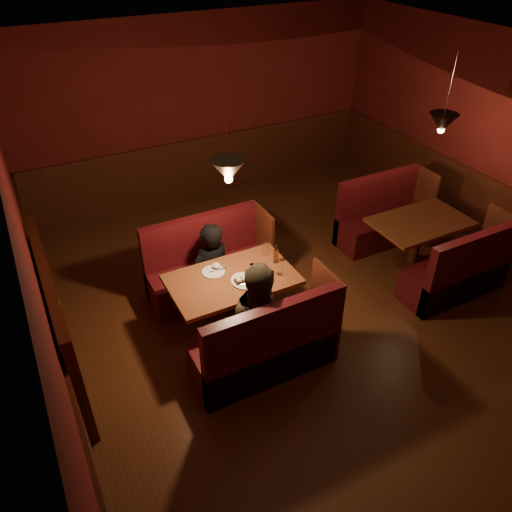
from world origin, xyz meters
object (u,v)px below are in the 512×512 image
main_table (234,289)px  main_bench_near (268,350)px  diner_b (263,306)px  second_table (418,232)px  second_bench_near (459,275)px  main_bench_far (208,269)px  second_bench_far (381,220)px  diner_a (210,254)px

main_table → main_bench_near: main_bench_near is taller
main_bench_near → diner_b: diner_b is taller
second_table → second_bench_near: second_bench_near is taller
main_bench_far → second_table: main_bench_far is taller
second_bench_far → second_bench_near: (0.00, -1.52, 0.00)m
diner_a → second_bench_near: bearing=145.5°
second_bench_near → main_bench_near: bearing=-179.1°
main_bench_near → diner_b: size_ratio=0.95×
second_table → second_bench_far: bearing=87.8°
diner_b → second_table: bearing=23.2°
main_bench_near → second_bench_near: (2.77, 0.05, -0.01)m
main_bench_near → diner_a: (-0.06, 1.35, 0.42)m
diner_a → main_table: bearing=84.6°
main_table → main_bench_near: (0.02, -0.80, -0.24)m
main_table → main_bench_near: 0.83m
second_bench_near → diner_a: bearing=155.3°
main_bench_near → second_bench_far: bearing=29.5°
second_bench_near → main_bench_far: bearing=150.8°
main_bench_far → second_bench_near: (2.77, -1.55, -0.01)m
main_table → diner_a: size_ratio=0.94×
second_table → main_bench_near: bearing=-163.6°
main_bench_far → main_bench_near: size_ratio=1.00×
second_table → second_bench_near: 0.79m
second_bench_near → diner_b: bearing=177.7°
diner_a → diner_b: (0.08, -1.19, 0.07)m
second_table → second_bench_far: (0.03, 0.76, -0.21)m
main_bench_far → second_table: (2.74, -0.79, 0.20)m
main_table → diner_b: diner_b is taller
second_table → second_bench_near: bearing=-87.8°
diner_b → diner_a: bearing=103.4°
main_bench_far → diner_a: size_ratio=1.03×
main_bench_near → second_bench_near: size_ratio=1.10×
main_table → diner_b: size_ratio=0.86×
main_bench_far → diner_b: (0.02, -1.44, 0.48)m
second_table → main_table: bearing=-179.8°
second_bench_far → diner_b: bearing=-152.8°
main_table → main_bench_far: size_ratio=0.91×
second_bench_far → second_bench_near: bearing=-90.0°
main_bench_near → second_bench_near: main_bench_near is taller
main_bench_near → second_bench_far: size_ratio=1.10×
diner_b → main_bench_far: bearing=100.5°
second_table → second_bench_near: (0.03, -0.76, -0.21)m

